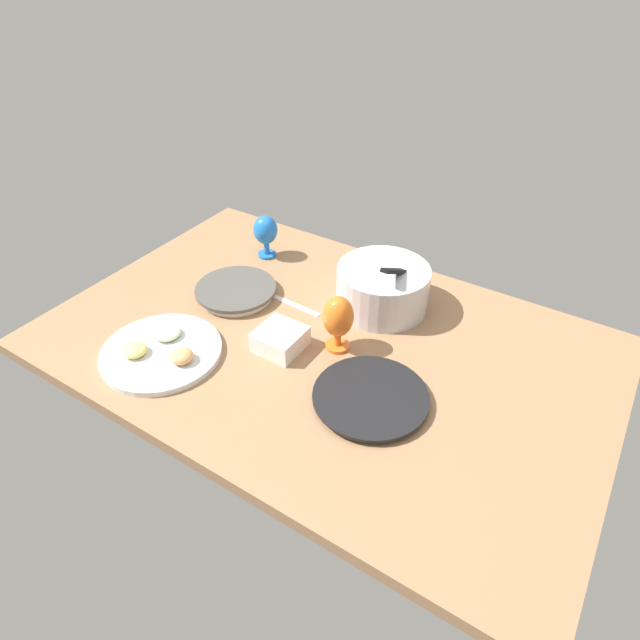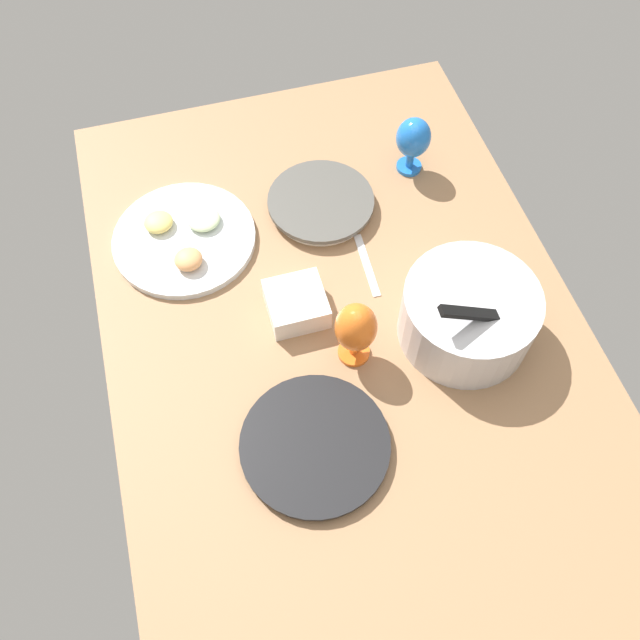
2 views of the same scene
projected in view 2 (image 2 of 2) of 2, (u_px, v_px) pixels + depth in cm
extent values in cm
cube|color=#99704C|center=(347.00, 338.00, 146.93)|extent=(160.00, 104.00, 4.00)
cylinder|color=silver|center=(321.00, 205.00, 162.81)|extent=(23.96, 23.96, 1.99)
cylinder|color=#4E4C47|center=(321.00, 201.00, 161.45)|extent=(26.05, 26.05, 1.20)
cylinder|color=#4C4C51|center=(315.00, 446.00, 131.24)|extent=(27.49, 27.49, 1.40)
cylinder|color=black|center=(315.00, 444.00, 130.28)|extent=(29.88, 29.88, 0.84)
cylinder|color=silver|center=(468.00, 315.00, 139.65)|extent=(28.50, 28.50, 13.80)
cylinder|color=white|center=(472.00, 304.00, 136.10)|extent=(25.65, 25.65, 2.48)
cube|color=black|center=(485.00, 315.00, 130.46)|extent=(3.16, 20.77, 11.76)
cylinder|color=silver|center=(184.00, 239.00, 157.61)|extent=(33.84, 33.84, 1.80)
ellipsoid|color=#F2A566|center=(188.00, 259.00, 151.17)|extent=(6.45, 6.45, 3.56)
ellipsoid|color=beige|center=(204.00, 219.00, 157.97)|extent=(7.92, 7.92, 2.47)
ellipsoid|color=#F9E072|center=(158.00, 222.00, 157.22)|extent=(6.82, 6.82, 2.87)
cylinder|color=orange|center=(355.00, 352.00, 142.35)|extent=(6.90, 6.90, 1.00)
cylinder|color=orange|center=(355.00, 347.00, 140.34)|extent=(2.00, 2.00, 3.68)
ellipsoid|color=orange|center=(357.00, 327.00, 133.39)|extent=(8.72, 8.72, 12.55)
cylinder|color=blue|center=(409.00, 166.00, 170.11)|extent=(6.39, 6.39, 1.00)
cylinder|color=blue|center=(410.00, 159.00, 167.87)|extent=(2.00, 2.00, 4.24)
ellipsoid|color=blue|center=(414.00, 137.00, 161.62)|extent=(8.57, 8.57, 10.32)
cube|color=white|center=(296.00, 304.00, 145.54)|extent=(12.61, 12.61, 6.18)
cube|color=#F9E072|center=(296.00, 299.00, 143.85)|extent=(10.34, 10.34, 1.98)
cube|color=silver|center=(367.00, 264.00, 154.47)|extent=(18.07, 2.70, 0.60)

